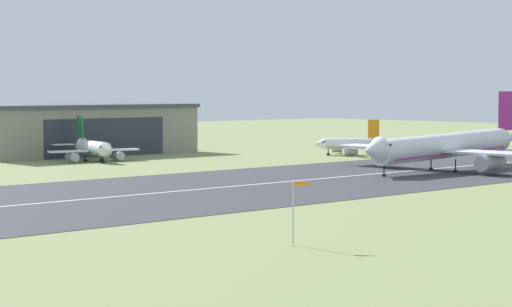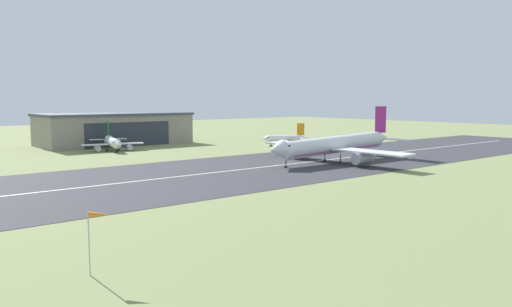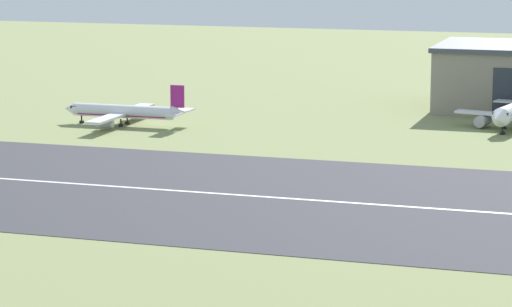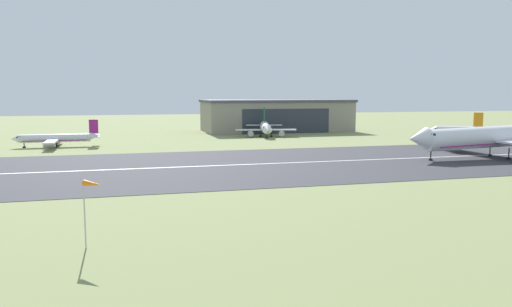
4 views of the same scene
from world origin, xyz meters
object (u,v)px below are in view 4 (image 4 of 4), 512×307
object	(u,v)px
airplane_parked_centre	(456,131)
airplane_parked_east	(266,128)
airplane_landing	(502,137)
airplane_parked_west	(56,138)
windsock_pole	(92,188)

from	to	relation	value
airplane_parked_centre	airplane_parked_east	world-z (taller)	airplane_parked_east
airplane_landing	airplane_parked_east	xyz separation A→B (m)	(-35.87, 68.14, -1.85)
airplane_parked_centre	airplane_parked_east	xyz separation A→B (m)	(-58.13, 22.70, 0.32)
airplane_parked_west	airplane_parked_east	size ratio (longest dim) A/B	1.09
airplane_parked_east	windsock_pole	world-z (taller)	airplane_parked_east
airplane_landing	airplane_parked_east	world-z (taller)	airplane_landing
airplane_landing	airplane_parked_centre	size ratio (longest dim) A/B	2.64
windsock_pole	airplane_parked_centre	bearing A→B (deg)	40.23
airplane_parked_west	airplane_parked_centre	bearing A→B (deg)	-2.96
airplane_parked_east	airplane_parked_centre	bearing A→B (deg)	-21.34
airplane_parked_centre	windsock_pole	bearing A→B (deg)	-139.77
airplane_parked_west	airplane_parked_centre	size ratio (longest dim) A/B	1.25
airplane_parked_west	airplane_landing	bearing A→B (deg)	-27.26
airplane_landing	airplane_parked_centre	world-z (taller)	airplane_landing
windsock_pole	airplane_landing	bearing A→B (deg)	28.29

